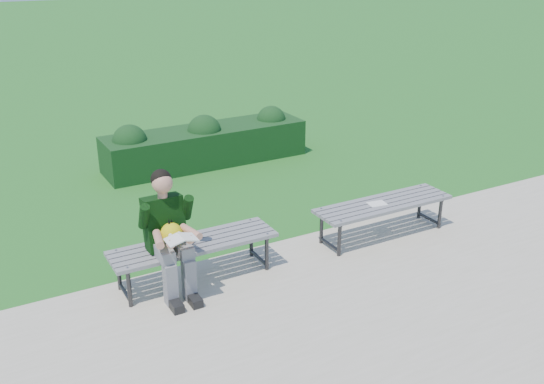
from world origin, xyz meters
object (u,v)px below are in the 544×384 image
at_px(hedge, 205,143).
at_px(paper_sheet, 377,204).
at_px(seated_boy, 169,231).
at_px(bench_right, 383,206).

bearing_deg(hedge, paper_sheet, -78.72).
bearing_deg(paper_sheet, hedge, 101.28).
height_order(hedge, paper_sheet, hedge).
bearing_deg(paper_sheet, seated_boy, 179.45).
relative_size(seated_boy, paper_sheet, 5.43).
xyz_separation_m(bench_right, paper_sheet, (-0.10, -0.00, 0.06)).
xyz_separation_m(bench_right, seated_boy, (-2.76, 0.03, 0.30)).
xyz_separation_m(seated_boy, paper_sheet, (2.66, -0.03, -0.24)).
bearing_deg(bench_right, hedge, 102.78).
bearing_deg(paper_sheet, bench_right, 0.00).
distance_m(hedge, bench_right, 3.75).
bearing_deg(bench_right, paper_sheet, -180.00).
distance_m(bench_right, paper_sheet, 0.12).
bearing_deg(seated_boy, hedge, 62.05).
relative_size(hedge, bench_right, 1.89).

